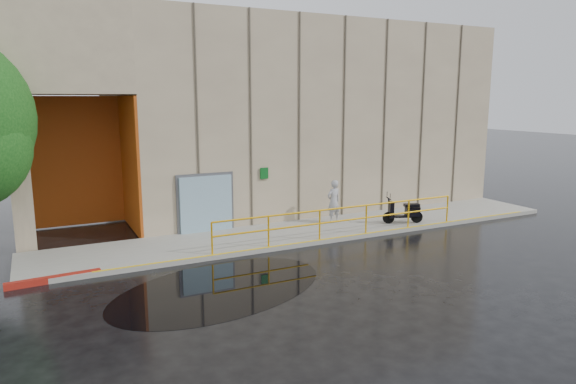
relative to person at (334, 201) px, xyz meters
name	(u,v)px	position (x,y,z in m)	size (l,w,h in m)	color
ground	(270,290)	(-4.95, -4.95, -0.98)	(120.00, 120.00, 0.00)	black
sidewalk	(318,230)	(-0.95, -0.45, -0.90)	(20.00, 3.00, 0.15)	gray
building	(271,112)	(0.15, 6.03, 3.23)	(20.00, 10.17, 8.00)	#9D8C6F
guardrail	(343,221)	(-0.70, -1.80, -0.30)	(9.56, 0.06, 1.03)	#DD9C0B
person	(334,201)	(0.00, 0.00, 0.00)	(0.61, 0.40, 1.66)	#A3A3A7
scooter	(404,205)	(2.35, -1.27, -0.14)	(1.60, 0.99, 1.20)	black
red_curb	(54,279)	(-9.91, -1.85, -0.89)	(2.40, 0.18, 0.18)	maroon
puddle	(220,288)	(-6.05, -4.26, -0.98)	(6.14, 3.78, 0.01)	black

